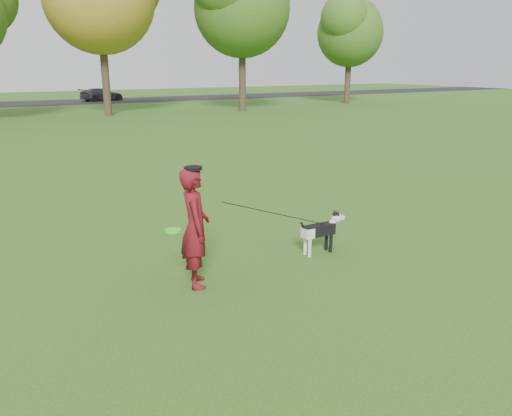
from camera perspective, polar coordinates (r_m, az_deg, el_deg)
ground at (r=8.14m, az=0.50°, el=-6.71°), size 120.00×120.00×0.00m
road at (r=46.75m, az=-25.33°, el=10.73°), size 120.00×7.00×0.02m
man at (r=7.25m, az=-6.97°, el=-2.26°), size 0.60×0.74×1.77m
dog at (r=8.66m, az=7.56°, el=-2.34°), size 0.94×0.19×0.72m
car_right at (r=47.73m, az=-17.22°, el=12.29°), size 4.10×2.50×1.11m
man_held_items at (r=7.93m, az=2.66°, el=-0.72°), size 3.01×0.32×1.30m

